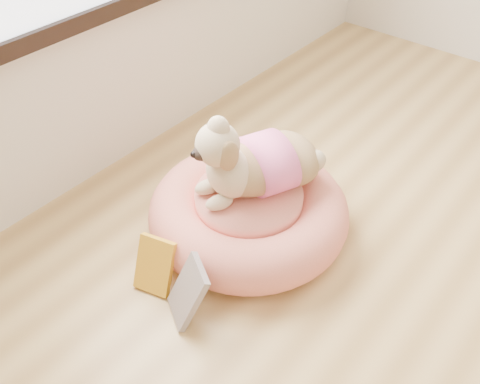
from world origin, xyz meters
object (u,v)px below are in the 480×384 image
Objects in this scene: book_yellow at (155,265)px; book_white at (188,292)px; pet_bed at (249,212)px; dog at (254,149)px.

book_yellow is 0.17m from book_white.
dog reaches higher than pet_bed.
book_white is at bearing -77.84° from pet_bed.
pet_bed is 3.40× the size of book_white.
book_yellow is at bearing -155.20° from book_white.
book_yellow is (-0.07, -0.43, -0.27)m from dog.
dog is 0.52m from book_yellow.
book_white is (0.10, -0.45, -0.26)m from dog.
dog reaches higher than book_yellow.
dog is 0.53m from book_white.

